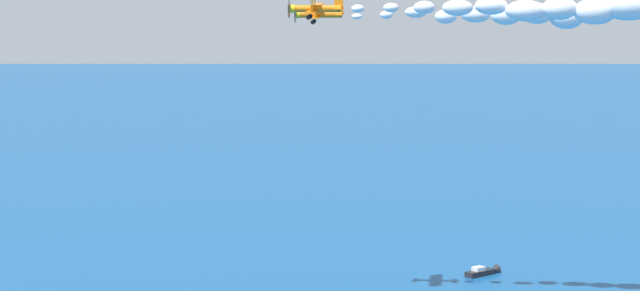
# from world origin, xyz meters

# --- Properties ---
(motorboat_near_centre) EXTENTS (6.86, 2.93, 1.93)m
(motorboat_near_centre) POSITION_xyz_m (38.60, -1.02, 0.52)
(motorboat_near_centre) COLOR black
(motorboat_near_centre) RESTS_ON ground_plane
(biplane_lead) EXTENTS (6.74, 6.87, 3.61)m
(biplane_lead) POSITION_xyz_m (-6.77, -4.38, 42.34)
(biplane_lead) COLOR orange
(smoke_trail_lead) EXTENTS (23.20, 31.49, 4.13)m
(smoke_trail_lead) POSITION_xyz_m (10.57, -29.43, 42.20)
(smoke_trail_lead) COLOR silver
(biplane_wingman) EXTENTS (6.74, 6.87, 3.61)m
(biplane_wingman) POSITION_xyz_m (5.67, 5.91, 41.69)
(biplane_wingman) COLOR orange
(smoke_trail_wingman) EXTENTS (22.11, 30.90, 4.25)m
(smoke_trail_wingman) POSITION_xyz_m (22.75, -18.82, 41.55)
(smoke_trail_wingman) COLOR silver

